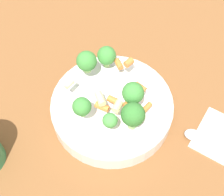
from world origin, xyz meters
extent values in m
plane|color=brown|center=(0.00, 0.00, 0.00)|extent=(3.00, 3.00, 0.00)
cylinder|color=white|center=(0.00, 0.00, 0.02)|extent=(0.25, 0.25, 0.04)
torus|color=white|center=(0.00, 0.00, 0.04)|extent=(0.25, 0.25, 0.01)
cylinder|color=#8CB766|center=(-0.10, 0.00, 0.05)|extent=(0.01, 0.01, 0.01)
sphere|color=#3D8438|center=(-0.10, 0.00, 0.08)|extent=(0.04, 0.04, 0.04)
cylinder|color=#8CB766|center=(0.02, 0.04, 0.07)|extent=(0.01, 0.01, 0.02)
sphere|color=#3D8438|center=(0.02, 0.04, 0.10)|extent=(0.04, 0.04, 0.04)
cylinder|color=#8CB766|center=(0.06, 0.03, 0.06)|extent=(0.02, 0.02, 0.02)
sphere|color=#33722D|center=(0.06, 0.03, 0.09)|extent=(0.05, 0.05, 0.05)
cylinder|color=#8CB766|center=(-0.07, -0.04, 0.07)|extent=(0.01, 0.01, 0.01)
sphere|color=#3D8438|center=(-0.07, -0.04, 0.09)|extent=(0.04, 0.04, 0.04)
cylinder|color=#8CB766|center=(0.04, -0.06, 0.07)|extent=(0.01, 0.01, 0.01)
sphere|color=#3D8438|center=(0.04, -0.06, 0.10)|extent=(0.04, 0.04, 0.04)
cylinder|color=#8CB766|center=(0.07, -0.01, 0.08)|extent=(0.01, 0.01, 0.01)
sphere|color=#479342|center=(0.07, -0.01, 0.09)|extent=(0.03, 0.03, 0.03)
cylinder|color=orange|center=(0.03, 0.06, 0.06)|extent=(0.02, 0.02, 0.01)
cylinder|color=orange|center=(0.01, 0.00, 0.07)|extent=(0.02, 0.02, 0.01)
cylinder|color=beige|center=(0.01, -0.02, 0.08)|extent=(0.03, 0.02, 0.01)
cylinder|color=beige|center=(0.01, 0.05, 0.07)|extent=(0.03, 0.02, 0.01)
cylinder|color=orange|center=(-0.08, 0.02, 0.07)|extent=(0.03, 0.02, 0.01)
cylinder|color=orange|center=(-0.01, 0.06, 0.08)|extent=(0.02, 0.02, 0.01)
cylinder|color=beige|center=(-0.03, -0.08, 0.08)|extent=(0.02, 0.02, 0.01)
cylinder|color=orange|center=(0.03, 0.03, 0.07)|extent=(0.02, 0.02, 0.01)
cylinder|color=orange|center=(-0.07, 0.04, 0.08)|extent=(0.02, 0.02, 0.01)
cylinder|color=orange|center=(0.02, -0.02, 0.06)|extent=(0.03, 0.03, 0.01)
cylinder|color=beige|center=(0.03, 0.01, 0.08)|extent=(0.03, 0.02, 0.01)
ellipsoid|color=silver|center=(0.08, 0.16, 0.01)|extent=(0.04, 0.04, 0.01)
camera|label=1|loc=(0.34, -0.04, 0.58)|focal=50.00mm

